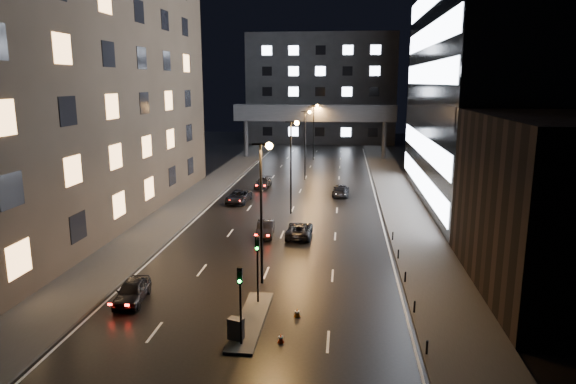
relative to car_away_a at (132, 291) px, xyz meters
name	(u,v)px	position (x,y,z in m)	size (l,w,h in m)	color
ground	(300,191)	(7.95, 36.05, -0.73)	(160.00, 160.00, 0.00)	black
sidewalk_left	(198,196)	(-4.55, 31.05, -0.65)	(5.00, 110.00, 0.15)	#383533
sidewalk_right	(400,201)	(20.45, 31.05, -0.65)	(5.00, 110.00, 0.15)	#383533
building_left	(60,21)	(-14.55, 20.05, 19.27)	(15.00, 48.00, 40.00)	#2D2319
building_right_low	(558,206)	(27.95, 5.05, 5.27)	(10.00, 18.00, 12.00)	black
building_right_glass	(524,5)	(32.95, 32.05, 21.77)	(20.00, 36.00, 45.00)	black
building_far	(322,89)	(7.95, 94.05, 11.77)	(34.00, 14.00, 25.00)	#333335
skybridge	(314,114)	(7.95, 66.05, 7.61)	(30.00, 3.00, 10.00)	#333335
median_island	(251,320)	(8.25, -1.95, -0.65)	(1.60, 8.00, 0.15)	#383533
traffic_signal_near	(257,259)	(8.25, 0.54, 2.36)	(0.28, 0.34, 4.40)	black
traffic_signal_far	(240,293)	(8.25, -4.96, 2.36)	(0.28, 0.34, 4.40)	black
bollard_row	(410,292)	(18.15, 2.55, -0.28)	(0.12, 25.12, 0.90)	black
streetlight_near	(263,195)	(8.11, 4.05, 5.77)	(1.45, 0.50, 10.15)	black
streetlight_mid_a	(292,155)	(8.11, 24.05, 5.77)	(1.45, 0.50, 10.15)	black
streetlight_mid_b	(306,136)	(8.11, 44.05, 5.77)	(1.45, 0.50, 10.15)	black
streetlight_far	(314,125)	(8.11, 64.05, 5.77)	(1.45, 0.50, 10.15)	black
car_away_a	(132,291)	(0.00, 0.00, 0.00)	(1.72, 4.28, 1.46)	black
car_away_b	(265,229)	(6.45, 15.44, -0.03)	(1.48, 4.24, 1.40)	black
car_away_c	(238,197)	(1.16, 28.59, -0.01)	(2.37, 5.15, 1.43)	black
car_away_d	(263,183)	(2.71, 37.64, -0.07)	(1.83, 4.50, 1.31)	black
car_toward_a	(299,230)	(9.62, 15.62, -0.05)	(2.27, 4.91, 1.37)	black
car_toward_b	(341,190)	(13.29, 33.79, -0.02)	(2.00, 4.91, 1.42)	black
utility_cabinet	(236,329)	(7.85, -4.43, 0.02)	(0.82, 0.55, 1.20)	#434345
cone_a	(297,313)	(10.95, -1.02, -0.47)	(0.40, 0.40, 0.53)	orange
cone_b	(281,338)	(10.35, -4.32, -0.47)	(0.36, 0.36, 0.52)	#FF400D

